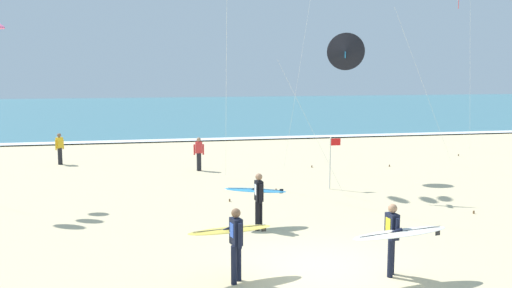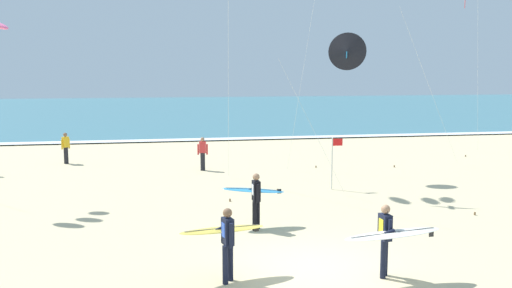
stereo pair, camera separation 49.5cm
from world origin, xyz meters
name	(u,v)px [view 1 (the left image)]	position (x,y,z in m)	size (l,w,h in m)	color
ground_plane	(318,266)	(0.00, 0.00, 0.00)	(160.00, 160.00, 0.00)	beige
ocean_water	(174,110)	(0.00, 54.83, 0.04)	(160.00, 60.00, 0.08)	teal
shoreline_foam	(202,139)	(0.00, 25.13, 0.09)	(160.00, 1.27, 0.01)	white
surfer_lead	(257,194)	(-0.75, 3.59, 1.04)	(1.97, 0.97, 1.71)	black
surfer_trailing	(233,236)	(-2.17, -0.45, 1.04)	(2.08, 1.08, 1.71)	black
surfer_third	(396,234)	(1.46, -1.11, 1.05)	(2.36, 1.02, 1.71)	black
kite_delta_charcoal_high	(345,52)	(3.41, 7.41, 5.42)	(3.09, 1.59, 6.14)	black
bystander_red_top	(199,154)	(-1.42, 13.69, 0.81)	(0.50, 0.22, 1.59)	black
bystander_yellow_top	(60,149)	(-8.09, 16.89, 0.81)	(0.38, 0.37, 1.59)	black
lifeguard_flag	(331,158)	(3.31, 8.47, 1.27)	(0.45, 0.05, 2.10)	silver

